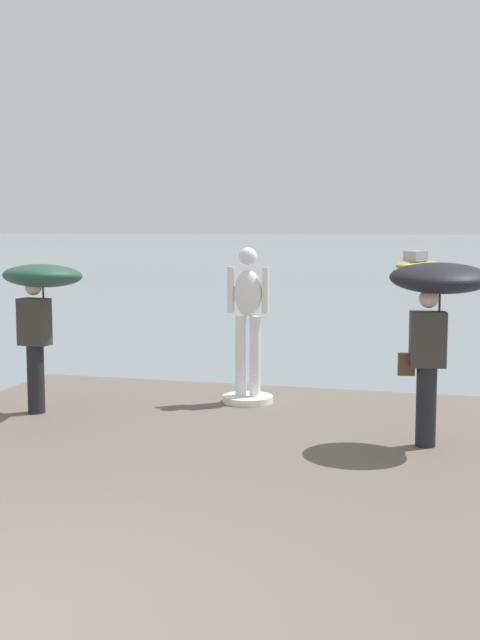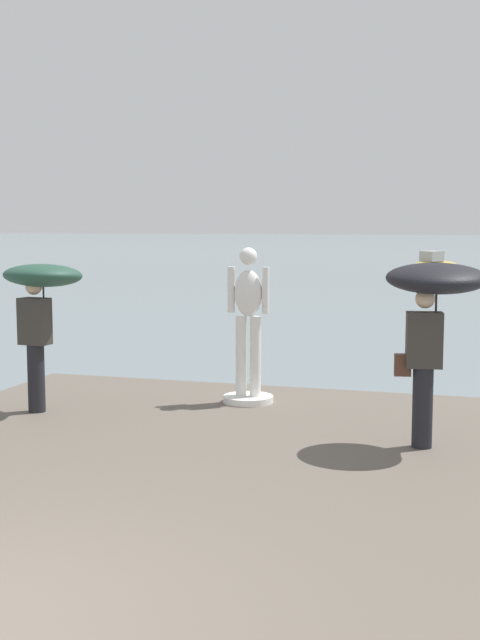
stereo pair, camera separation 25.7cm
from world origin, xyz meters
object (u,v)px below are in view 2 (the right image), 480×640
Objects in this scene: statue_white_figure at (248,332)px; onlooker_right at (433,298)px; boat_mid at (434,264)px; onlooker_left at (41,293)px.

statue_white_figure is 1.03× the size of onlooker_right.
boat_mid is (-2.74, 43.99, -1.62)m from onlooker_right.
statue_white_figure is at bearing 147.10° from onlooker_right.
statue_white_figure is 42.36m from boat_mid.
statue_white_figure reaches higher than boat_mid.
onlooker_right is (4.91, -0.32, 0.09)m from onlooker_left.
onlooker_left is 0.50× the size of boat_mid.
onlooker_left is 0.95× the size of onlooker_right.
statue_white_figure reaches higher than onlooker_left.
statue_white_figure is at bearing -89.73° from boat_mid.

